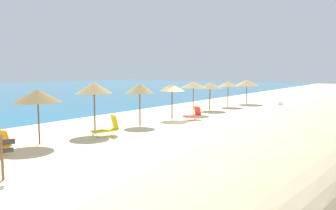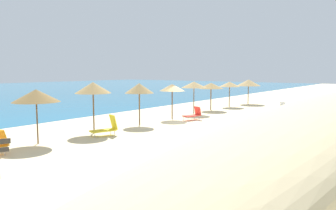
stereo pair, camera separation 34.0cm
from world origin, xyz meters
The scene contains 14 objects.
ground_plane centered at (0.00, 0.00, 0.00)m, with size 160.00×160.00×0.00m, color beige.
dune_ridge centered at (-1.17, -9.81, 1.18)m, with size 37.14×5.23×2.36m, color #C9B586.
beach_umbrella_1 centered at (-10.33, 1.89, 2.41)m, with size 2.31×2.31×2.73m.
beach_umbrella_2 centered at (-6.75, 1.88, 2.65)m, with size 2.11×2.11×2.98m.
beach_umbrella_3 centered at (-3.05, 1.63, 2.47)m, with size 1.94×1.94×2.81m.
beach_umbrella_4 centered at (0.49, 1.50, 2.37)m, with size 1.90×1.90×2.65m.
beach_umbrella_5 centered at (3.94, 1.77, 2.47)m, with size 2.14×2.14×2.74m.
beach_umbrella_6 centered at (7.09, 1.90, 2.26)m, with size 2.26×2.26×2.53m.
beach_umbrella_7 centered at (10.76, 1.85, 2.27)m, with size 2.12×2.12×2.53m.
beach_umbrella_8 centered at (14.51, 1.43, 2.32)m, with size 2.61×2.61×2.67m.
lounge_chair_1 centered at (-6.88, 0.66, 0.45)m, with size 1.59×1.05×1.16m.
lounge_chair_2 centered at (1.01, -0.07, 0.42)m, with size 1.47×1.00×0.98m.
wooden_signpost centered at (-14.10, -1.97, 0.94)m, with size 0.80×0.34×1.55m.
cooler_box centered at (15.37, -2.09, 0.20)m, with size 0.45×0.36×0.39m, color white.
Camera 1 is at (-19.29, -12.63, 3.64)m, focal length 34.56 mm.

